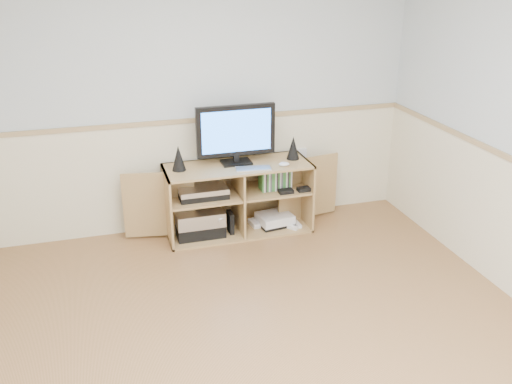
# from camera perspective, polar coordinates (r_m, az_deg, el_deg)

# --- Properties ---
(room) EXTENTS (4.04, 4.54, 2.54)m
(room) POSITION_cam_1_polar(r_m,az_deg,el_deg) (3.14, 0.26, 0.77)
(room) COLOR #A7744A
(room) RESTS_ON ground
(media_cabinet) EXTENTS (2.06, 0.49, 0.65)m
(media_cabinet) POSITION_cam_1_polar(r_m,az_deg,el_deg) (5.27, -1.96, -0.35)
(media_cabinet) COLOR tan
(media_cabinet) RESTS_ON floor
(monitor) EXTENTS (0.71, 0.18, 0.53)m
(monitor) POSITION_cam_1_polar(r_m,az_deg,el_deg) (5.05, -2.02, 5.98)
(monitor) COLOR black
(monitor) RESTS_ON media_cabinet
(speaker_left) EXTENTS (0.12, 0.12, 0.22)m
(speaker_left) POSITION_cam_1_polar(r_m,az_deg,el_deg) (4.98, -7.75, 3.38)
(speaker_left) COLOR black
(speaker_left) RESTS_ON media_cabinet
(speaker_right) EXTENTS (0.12, 0.12, 0.22)m
(speaker_right) POSITION_cam_1_polar(r_m,az_deg,el_deg) (5.23, 3.74, 4.44)
(speaker_right) COLOR black
(speaker_right) RESTS_ON media_cabinet
(keyboard) EXTENTS (0.32, 0.16, 0.01)m
(keyboard) POSITION_cam_1_polar(r_m,az_deg,el_deg) (5.00, -0.27, 2.36)
(keyboard) COLOR silver
(keyboard) RESTS_ON media_cabinet
(mouse) EXTENTS (0.11, 0.08, 0.04)m
(mouse) POSITION_cam_1_polar(r_m,az_deg,el_deg) (5.07, 2.83, 2.81)
(mouse) COLOR white
(mouse) RESTS_ON media_cabinet
(av_components) EXTENTS (0.52, 0.32, 0.47)m
(av_components) POSITION_cam_1_polar(r_m,az_deg,el_deg) (5.19, -5.54, -2.18)
(av_components) COLOR black
(av_components) RESTS_ON media_cabinet
(game_consoles) EXTENTS (0.46, 0.30, 0.11)m
(game_consoles) POSITION_cam_1_polar(r_m,az_deg,el_deg) (5.40, 1.74, -2.79)
(game_consoles) COLOR white
(game_consoles) RESTS_ON media_cabinet
(game_cases) EXTENTS (0.28, 0.14, 0.19)m
(game_cases) POSITION_cam_1_polar(r_m,az_deg,el_deg) (5.23, 1.93, 1.30)
(game_cases) COLOR #3F8C3F
(game_cases) RESTS_ON media_cabinet
(wall_outlet) EXTENTS (0.12, 0.03, 0.12)m
(wall_outlet) POSITION_cam_1_polar(r_m,az_deg,el_deg) (5.55, 4.44, 3.77)
(wall_outlet) COLOR white
(wall_outlet) RESTS_ON wall_back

